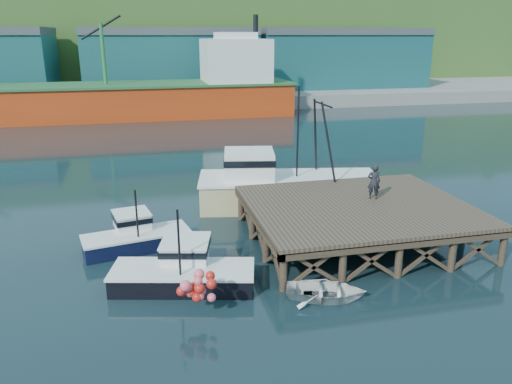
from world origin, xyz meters
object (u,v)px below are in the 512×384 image
object	(u,v)px
dockworker	(374,182)
dinghy	(326,291)
boat_black	(184,270)
boat_navy	(135,235)
trawler	(285,183)

from	to	relation	value
dockworker	dinghy	bearing A→B (deg)	69.61
boat_black	dinghy	world-z (taller)	boat_black
boat_navy	trawler	xyz separation A→B (m)	(9.84, 4.71, 0.94)
boat_navy	trawler	distance (m)	10.95
boat_navy	boat_black	world-z (taller)	boat_black
boat_navy	dockworker	world-z (taller)	dockworker
dinghy	trawler	bearing A→B (deg)	11.88
boat_black	dinghy	xyz separation A→B (m)	(5.93, -2.74, -0.37)
boat_black	dinghy	bearing A→B (deg)	-11.16
dockworker	trawler	bearing A→B (deg)	-40.09
boat_navy	dockworker	bearing A→B (deg)	-15.78
trawler	dinghy	distance (m)	12.49
dinghy	boat_navy	bearing A→B (deg)	66.81
boat_black	trawler	world-z (taller)	trawler
trawler	dinghy	bearing A→B (deg)	-87.31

